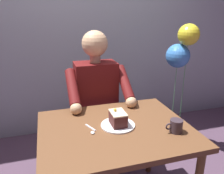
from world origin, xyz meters
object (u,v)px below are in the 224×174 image
coffee_cup (176,126)px  balloon_display (181,59)px  dining_table (115,139)px  chair (94,114)px  seated_person (98,103)px  dessert_spoon (92,130)px  cake_slice (118,118)px

coffee_cup → balloon_display: balloon_display is taller
dining_table → coffee_cup: 0.41m
chair → balloon_display: 1.03m
seated_person → coffee_cup: size_ratio=11.18×
chair → seated_person: bearing=90.0°
seated_person → dessert_spoon: (0.16, 0.51, 0.03)m
dining_table → balloon_display: (-0.92, -0.69, 0.35)m
chair → seated_person: (0.00, 0.17, 0.18)m
chair → balloon_display: balloon_display is taller
seated_person → cake_slice: bearing=92.6°
seated_person → coffee_cup: bearing=117.5°
dining_table → dessert_spoon: dessert_spoon is taller
dessert_spoon → balloon_display: bearing=-147.3°
seated_person → balloon_display: balloon_display is taller
chair → cake_slice: size_ratio=6.73×
seated_person → balloon_display: (-0.92, -0.19, 0.30)m
cake_slice → chair: bearing=-88.1°
chair → cake_slice: 0.71m
dining_table → balloon_display: 1.20m
balloon_display → dessert_spoon: bearing=32.7°
coffee_cup → chair: bearing=-67.4°
balloon_display → coffee_cup: bearing=56.6°
coffee_cup → dessert_spoon: bearing=-18.1°
chair → dessert_spoon: (0.16, 0.67, 0.21)m
dining_table → chair: (0.00, -0.67, -0.12)m
seated_person → cake_slice: (-0.02, 0.49, 0.09)m
balloon_display → seated_person: bearing=11.6°
coffee_cup → dining_table: bearing=-25.5°
seated_person → dessert_spoon: seated_person is taller
cake_slice → balloon_display: size_ratio=0.10×
chair → dessert_spoon: 0.72m
seated_person → coffee_cup: (-0.35, 0.67, 0.07)m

